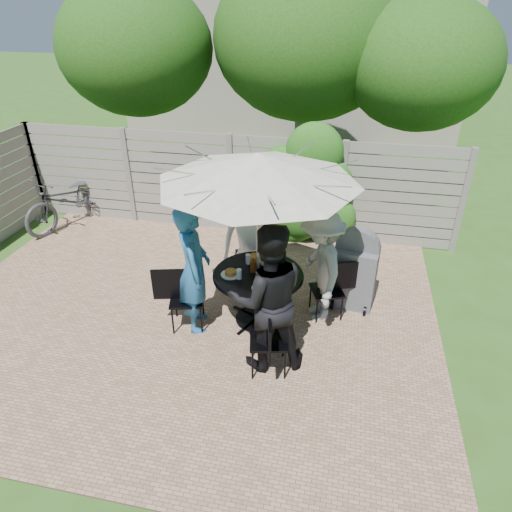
% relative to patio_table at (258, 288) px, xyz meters
% --- Properties ---
extents(backyard_envelope, '(60.00, 60.00, 5.00)m').
position_rel_patio_table_xyz_m(backyard_envelope, '(-0.97, 9.95, 2.07)').
color(backyard_envelope, '#325119').
rests_on(backyard_envelope, ground).
extents(patio_table, '(1.49, 1.49, 0.77)m').
position_rel_patio_table_xyz_m(patio_table, '(0.00, 0.00, 0.00)').
color(patio_table, black).
rests_on(patio_table, ground).
extents(umbrella, '(3.11, 3.11, 2.37)m').
position_rel_patio_table_xyz_m(umbrella, '(0.00, -0.00, 1.66)').
color(umbrella, silver).
rests_on(umbrella, ground).
extents(chair_back, '(0.55, 0.72, 0.95)m').
position_rel_patio_table_xyz_m(chair_back, '(-0.31, 0.91, -0.25)').
color(chair_back, black).
rests_on(chair_back, ground).
extents(person_back, '(0.96, 0.78, 1.71)m').
position_rel_patio_table_xyz_m(person_back, '(-0.27, 0.78, 0.32)').
color(person_back, white).
rests_on(person_back, ground).
extents(chair_left, '(0.69, 0.53, 0.90)m').
position_rel_patio_table_xyz_m(chair_left, '(-0.91, -0.31, -0.27)').
color(chair_left, black).
rests_on(chair_left, ground).
extents(person_left, '(0.61, 0.75, 1.78)m').
position_rel_patio_table_xyz_m(person_left, '(-0.78, -0.27, 0.35)').
color(person_left, '#215D92').
rests_on(person_left, ground).
extents(chair_front, '(0.52, 0.69, 0.91)m').
position_rel_patio_table_xyz_m(chair_front, '(0.31, -0.91, -0.26)').
color(chair_front, black).
rests_on(chair_front, ground).
extents(person_front, '(1.09, 0.97, 1.87)m').
position_rel_patio_table_xyz_m(person_front, '(0.27, -0.78, 0.40)').
color(person_front, black).
rests_on(person_front, ground).
extents(chair_right, '(0.65, 0.52, 0.84)m').
position_rel_patio_table_xyz_m(chair_right, '(0.91, 0.31, -0.28)').
color(chair_right, black).
rests_on(chair_right, ground).
extents(person_right, '(0.91, 1.18, 1.62)m').
position_rel_patio_table_xyz_m(person_right, '(0.78, 0.27, 0.27)').
color(person_right, '#A0A19C').
rests_on(person_right, ground).
extents(plate_back, '(0.26, 0.26, 0.06)m').
position_rel_patio_table_xyz_m(plate_back, '(-0.12, 0.34, 0.26)').
color(plate_back, white).
rests_on(plate_back, patio_table).
extents(plate_left, '(0.26, 0.26, 0.06)m').
position_rel_patio_table_xyz_m(plate_left, '(-0.34, -0.12, 0.26)').
color(plate_left, white).
rests_on(plate_left, patio_table).
extents(plate_front, '(0.26, 0.26, 0.06)m').
position_rel_patio_table_xyz_m(plate_front, '(0.12, -0.34, 0.26)').
color(plate_front, white).
rests_on(plate_front, patio_table).
extents(plate_right, '(0.26, 0.26, 0.06)m').
position_rel_patio_table_xyz_m(plate_right, '(0.34, 0.12, 0.26)').
color(plate_right, white).
rests_on(plate_right, patio_table).
extents(plate_extra, '(0.24, 0.24, 0.06)m').
position_rel_patio_table_xyz_m(plate_extra, '(0.27, -0.22, 0.26)').
color(plate_extra, white).
rests_on(plate_extra, patio_table).
extents(glass_back, '(0.07, 0.07, 0.14)m').
position_rel_patio_table_xyz_m(glass_back, '(-0.18, 0.21, 0.30)').
color(glass_back, silver).
rests_on(glass_back, patio_table).
extents(glass_left, '(0.07, 0.07, 0.14)m').
position_rel_patio_table_xyz_m(glass_left, '(-0.21, -0.18, 0.30)').
color(glass_left, silver).
rests_on(glass_left, patio_table).
extents(glass_right, '(0.07, 0.07, 0.14)m').
position_rel_patio_table_xyz_m(glass_right, '(0.21, 0.18, 0.30)').
color(glass_right, silver).
rests_on(glass_right, patio_table).
extents(syrup_jug, '(0.09, 0.09, 0.16)m').
position_rel_patio_table_xyz_m(syrup_jug, '(-0.07, 0.03, 0.31)').
color(syrup_jug, '#59280C').
rests_on(syrup_jug, patio_table).
extents(coffee_cup, '(0.08, 0.08, 0.12)m').
position_rel_patio_table_xyz_m(coffee_cup, '(0.02, 0.24, 0.29)').
color(coffee_cup, '#C6B293').
rests_on(coffee_cup, patio_table).
extents(bicycle, '(1.32, 2.10, 1.04)m').
position_rel_patio_table_xyz_m(bicycle, '(-4.16, 2.25, -0.02)').
color(bicycle, '#333338').
rests_on(bicycle, ground).
extents(bbq_grill, '(0.65, 0.54, 1.22)m').
position_rel_patio_table_xyz_m(bbq_grill, '(1.25, 0.68, 0.02)').
color(bbq_grill, slate).
rests_on(bbq_grill, ground).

